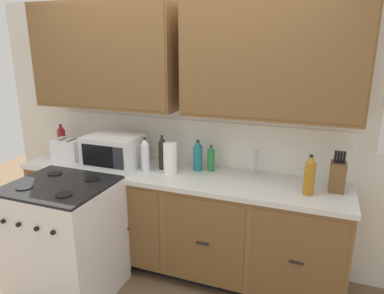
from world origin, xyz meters
name	(u,v)px	position (x,y,z in m)	size (l,w,h in m)	color
ground_plane	(164,284)	(0.00, 0.00, 0.00)	(8.00, 8.00, 0.00)	brown
wall_unit	(185,87)	(0.00, 0.50, 1.61)	(4.00, 0.40, 2.36)	silver
counter_run	(177,219)	(0.00, 0.30, 0.47)	(2.83, 0.64, 0.90)	black
stove_range	(65,239)	(-0.69, -0.33, 0.47)	(0.76, 0.68, 0.95)	white
microwave	(113,151)	(-0.59, 0.27, 1.04)	(0.48, 0.37, 0.28)	white
toaster	(68,149)	(-1.11, 0.29, 1.00)	(0.28, 0.18, 0.19)	white
knife_block	(337,176)	(1.27, 0.36, 1.02)	(0.11, 0.14, 0.31)	brown
sink_faucet	(256,162)	(0.64, 0.51, 1.00)	(0.02, 0.02, 0.20)	#B2B5BA
paper_towel_roll	(170,158)	(-0.04, 0.27, 1.03)	(0.12, 0.12, 0.26)	white
bottle_teal	(198,156)	(0.15, 0.42, 1.03)	(0.08, 0.08, 0.27)	#1E707A
bottle_green	(211,158)	(0.26, 0.45, 1.02)	(0.06, 0.06, 0.23)	#237A38
bottle_amber	(310,175)	(1.08, 0.22, 1.05)	(0.08, 0.08, 0.30)	#9E6619
bottle_dark	(162,153)	(-0.15, 0.35, 1.05)	(0.06, 0.06, 0.30)	black
bottle_red	(62,139)	(-1.32, 0.44, 1.05)	(0.08, 0.08, 0.29)	maroon
bottle_clear	(145,155)	(-0.26, 0.24, 1.05)	(0.07, 0.07, 0.30)	silver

